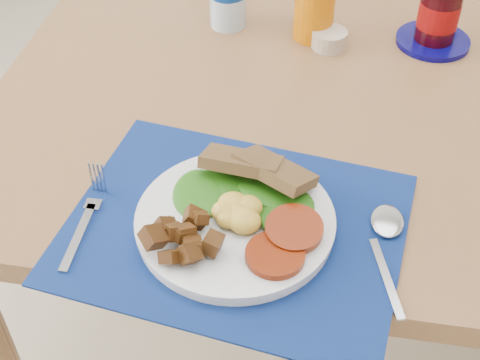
# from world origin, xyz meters

# --- Properties ---
(table) EXTENTS (1.40, 0.90, 0.75)m
(table) POSITION_xyz_m (0.00, 0.20, 0.67)
(table) COLOR brown
(table) RESTS_ON ground
(chair_far) EXTENTS (0.47, 0.46, 1.02)m
(chair_far) POSITION_xyz_m (0.08, 0.94, 0.53)
(chair_far) COLOR brown
(chair_far) RESTS_ON ground
(placemat) EXTENTS (0.50, 0.41, 0.00)m
(placemat) POSITION_xyz_m (-0.23, -0.14, 0.75)
(placemat) COLOR #040B32
(placemat) RESTS_ON table
(breakfast_plate) EXTENTS (0.27, 0.27, 0.07)m
(breakfast_plate) POSITION_xyz_m (-0.23, -0.14, 0.77)
(breakfast_plate) COLOR silver
(breakfast_plate) RESTS_ON placemat
(fork) EXTENTS (0.02, 0.17, 0.00)m
(fork) POSITION_xyz_m (-0.43, -0.15, 0.76)
(fork) COLOR #B2B5BA
(fork) RESTS_ON placemat
(spoon) EXTENTS (0.05, 0.19, 0.01)m
(spoon) POSITION_xyz_m (-0.02, -0.13, 0.76)
(spoon) COLOR #B2B5BA
(spoon) RESTS_ON placemat
(juice_glass) EXTENTS (0.08, 0.08, 0.11)m
(juice_glass) POSITION_xyz_m (-0.17, 0.38, 0.80)
(juice_glass) COLOR #CD6805
(juice_glass) RESTS_ON table
(ramekin) EXTENTS (0.07, 0.07, 0.03)m
(ramekin) POSITION_xyz_m (-0.14, 0.35, 0.77)
(ramekin) COLOR tan
(ramekin) RESTS_ON table
(jam_on_saucer) EXTENTS (0.14, 0.14, 0.12)m
(jam_on_saucer) POSITION_xyz_m (0.06, 0.40, 0.81)
(jam_on_saucer) COLOR #070554
(jam_on_saucer) RESTS_ON table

